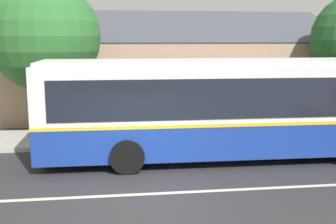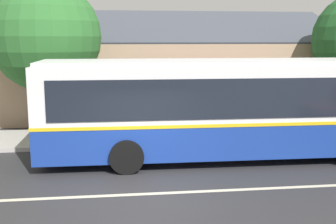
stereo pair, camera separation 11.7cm
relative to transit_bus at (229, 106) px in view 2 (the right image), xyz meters
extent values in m
plane|color=#2D2D30|center=(-2.94, -2.90, -1.72)|extent=(300.00, 300.00, 0.00)
cube|color=#ADAAA3|center=(-2.94, 3.10, -1.64)|extent=(60.00, 3.00, 0.15)
cube|color=beige|center=(-2.94, -2.90, -1.71)|extent=(60.00, 0.16, 0.01)
cube|color=tan|center=(-3.02, 10.39, 0.09)|extent=(20.71, 9.36, 3.61)
cube|color=#424751|center=(-3.02, 8.05, 2.72)|extent=(21.31, 4.73, 1.81)
cube|color=#424751|center=(-3.02, 12.73, 2.72)|extent=(21.31, 4.73, 1.81)
cube|color=tan|center=(-8.71, 11.32, 4.06)|extent=(0.70, 0.70, 1.20)
cube|color=black|center=(-3.02, 5.68, 0.27)|extent=(1.10, 0.06, 1.30)
cube|color=black|center=(4.23, 5.68, 0.27)|extent=(1.10, 0.06, 1.30)
cube|color=#4C3323|center=(0.09, 5.68, -0.67)|extent=(1.00, 0.06, 2.10)
cube|color=navy|center=(-0.02, 0.00, -0.93)|extent=(11.96, 2.67, 1.03)
cube|color=gold|center=(-0.02, 0.00, -0.37)|extent=(11.98, 2.69, 0.10)
cube|color=white|center=(-0.02, 0.00, 0.52)|extent=(11.96, 2.67, 1.67)
cube|color=white|center=(-0.02, 0.00, 1.42)|extent=(11.72, 2.54, 0.12)
cube|color=black|center=(0.00, 1.26, 0.42)|extent=(10.97, 0.19, 1.17)
cube|color=black|center=(-0.03, -1.27, 0.42)|extent=(10.97, 0.19, 1.17)
cube|color=#192D99|center=(-1.49, 1.29, -0.93)|extent=(3.34, 0.08, 0.72)
cylinder|color=black|center=(3.70, 1.20, -1.22)|extent=(1.00, 0.29, 1.00)
cylinder|color=black|center=(-3.28, 1.30, -1.22)|extent=(1.00, 0.29, 1.00)
cylinder|color=black|center=(-3.31, -1.20, -1.22)|extent=(1.00, 0.29, 1.00)
cube|color=brown|center=(-5.50, 3.04, -1.12)|extent=(1.60, 0.10, 0.04)
cube|color=brown|center=(-5.50, 2.90, -1.12)|extent=(1.60, 0.10, 0.04)
cube|color=brown|center=(-5.50, 2.75, -1.12)|extent=(1.60, 0.10, 0.04)
cube|color=brown|center=(-5.50, 2.63, -0.82)|extent=(1.60, 0.04, 0.10)
cube|color=brown|center=(-5.50, 2.63, -0.68)|extent=(1.60, 0.04, 0.10)
cube|color=black|center=(-4.86, 2.90, -1.34)|extent=(0.08, 0.43, 0.45)
cube|color=black|center=(-6.14, 2.90, -1.34)|extent=(0.08, 0.43, 0.45)
cylinder|color=#4C3828|center=(-6.29, 4.43, -0.46)|extent=(0.33, 0.33, 2.51)
sphere|color=#2D6B2D|center=(-6.29, 4.43, 2.22)|extent=(4.39, 4.39, 4.39)
sphere|color=#2D6B2D|center=(-6.89, 4.78, 1.56)|extent=(2.48, 2.48, 2.48)
camera|label=1|loc=(-3.71, -12.94, 2.14)|focal=45.00mm
camera|label=2|loc=(-3.59, -12.96, 2.14)|focal=45.00mm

